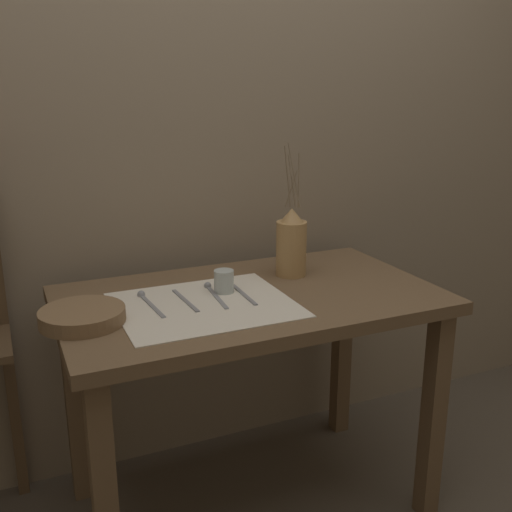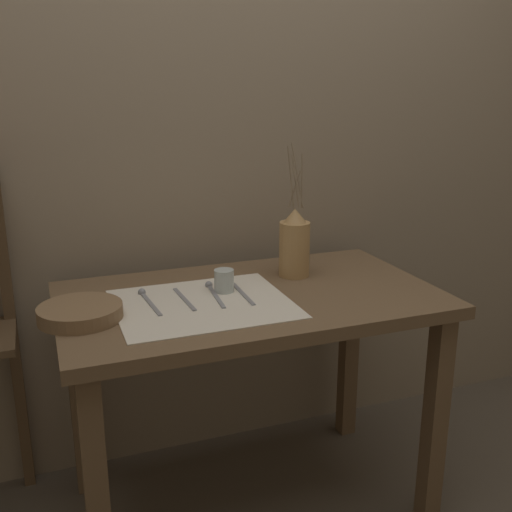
# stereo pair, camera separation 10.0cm
# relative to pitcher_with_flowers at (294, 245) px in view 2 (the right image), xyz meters

# --- Properties ---
(ground_plane) EXTENTS (12.00, 12.00, 0.00)m
(ground_plane) POSITION_rel_pitcher_with_flowers_xyz_m (-0.20, -0.12, -0.88)
(ground_plane) COLOR brown
(stone_wall_back) EXTENTS (7.00, 0.06, 2.40)m
(stone_wall_back) POSITION_rel_pitcher_with_flowers_xyz_m (-0.20, 0.33, 0.32)
(stone_wall_back) COLOR gray
(stone_wall_back) RESTS_ON ground_plane
(wooden_table) EXTENTS (1.17, 0.68, 0.77)m
(wooden_table) POSITION_rel_pitcher_with_flowers_xyz_m (-0.20, -0.12, -0.22)
(wooden_table) COLOR brown
(wooden_table) RESTS_ON ground_plane
(linen_cloth) EXTENTS (0.51, 0.43, 0.00)m
(linen_cloth) POSITION_rel_pitcher_with_flowers_xyz_m (-0.37, -0.16, -0.11)
(linen_cloth) COLOR beige
(linen_cloth) RESTS_ON wooden_table
(pitcher_with_flowers) EXTENTS (0.10, 0.10, 0.45)m
(pitcher_with_flowers) POSITION_rel_pitcher_with_flowers_xyz_m (0.00, 0.00, 0.00)
(pitcher_with_flowers) COLOR #A87F4C
(pitcher_with_flowers) RESTS_ON wooden_table
(wooden_bowl) EXTENTS (0.23, 0.23, 0.04)m
(wooden_bowl) POSITION_rel_pitcher_with_flowers_xyz_m (-0.71, -0.15, -0.09)
(wooden_bowl) COLOR brown
(wooden_bowl) RESTS_ON wooden_table
(glass_tumbler_near) EXTENTS (0.06, 0.06, 0.07)m
(glass_tumbler_near) POSITION_rel_pitcher_with_flowers_xyz_m (-0.27, -0.08, -0.07)
(glass_tumbler_near) COLOR #B7C1BC
(glass_tumbler_near) RESTS_ON wooden_table
(spoon_outer) EXTENTS (0.03, 0.22, 0.02)m
(spoon_outer) POSITION_rel_pitcher_with_flowers_xyz_m (-0.52, -0.05, -0.10)
(spoon_outer) COLOR gray
(spoon_outer) RESTS_ON wooden_table
(knife_center) EXTENTS (0.02, 0.21, 0.00)m
(knife_center) POSITION_rel_pitcher_with_flowers_xyz_m (-0.41, -0.11, -0.10)
(knife_center) COLOR gray
(knife_center) RESTS_ON wooden_table
(spoon_inner) EXTENTS (0.03, 0.22, 0.02)m
(spoon_inner) POSITION_rel_pitcher_with_flowers_xyz_m (-0.31, -0.06, -0.10)
(spoon_inner) COLOR gray
(spoon_inner) RESTS_ON wooden_table
(fork_inner) EXTENTS (0.02, 0.21, 0.00)m
(fork_inner) POSITION_rel_pitcher_with_flowers_xyz_m (-0.23, -0.13, -0.10)
(fork_inner) COLOR gray
(fork_inner) RESTS_ON wooden_table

